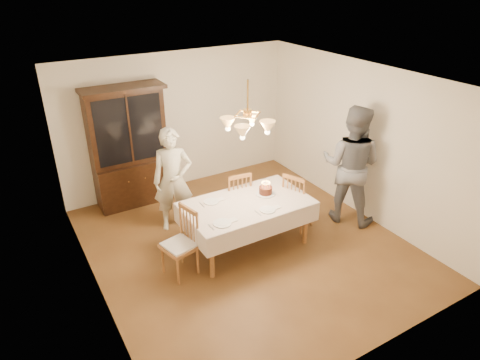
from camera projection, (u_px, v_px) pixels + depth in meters
ground at (246, 244)px, 6.73m from camera, size 5.00×5.00×0.00m
room_shell at (247, 152)px, 6.02m from camera, size 5.00×5.00×5.00m
dining_table at (247, 207)px, 6.42m from camera, size 1.90×1.10×0.76m
china_hutch at (129, 149)px, 7.52m from camera, size 1.38×0.54×2.16m
chair_far_side at (235, 201)px, 7.08m from camera, size 0.47×0.46×1.00m
chair_left_end at (180, 246)px, 5.91m from camera, size 0.51×0.52×1.00m
chair_right_end at (298, 203)px, 7.01m from camera, size 0.55×0.56×1.00m
elderly_woman at (173, 180)px, 6.82m from camera, size 0.73×0.60×1.73m
adult_in_grey at (351, 165)px, 7.00m from camera, size 1.17×1.24×2.02m
birthday_cake at (266, 191)px, 6.60m from camera, size 0.30×0.30×0.21m
place_setting_near_left at (223, 223)px, 5.87m from camera, size 0.41×0.26×0.02m
place_setting_near_right at (268, 210)px, 6.19m from camera, size 0.38×0.24×0.02m
place_setting_far_left at (212, 201)px, 6.41m from camera, size 0.37×0.23×0.02m
chandelier at (247, 125)px, 5.85m from camera, size 0.62×0.62×0.73m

